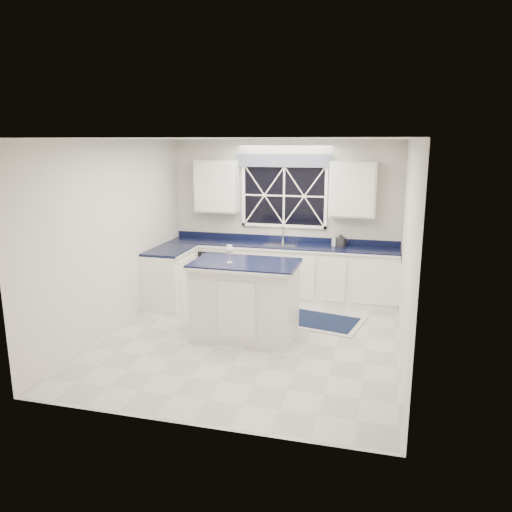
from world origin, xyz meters
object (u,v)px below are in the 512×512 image
(dishwasher, at_px, (220,270))
(kettle, at_px, (340,241))
(island, at_px, (245,299))
(faucet, at_px, (283,233))
(wine_glass, at_px, (230,251))
(soap_bottle, at_px, (335,240))

(dishwasher, height_order, kettle, kettle)
(dishwasher, bearing_deg, island, -61.99)
(faucet, height_order, wine_glass, wine_glass)
(wine_glass, distance_m, soap_bottle, 2.43)
(wine_glass, height_order, soap_bottle, wine_glass)
(dishwasher, bearing_deg, kettle, 2.58)
(kettle, height_order, wine_glass, wine_glass)
(dishwasher, relative_size, island, 0.57)
(wine_glass, bearing_deg, kettle, 58.11)
(island, relative_size, soap_bottle, 7.35)
(dishwasher, distance_m, island, 2.15)
(dishwasher, xyz_separation_m, island, (1.01, -1.89, 0.13))
(island, height_order, wine_glass, wine_glass)
(faucet, xyz_separation_m, island, (-0.09, -2.09, -0.56))
(faucet, height_order, island, faucet)
(dishwasher, distance_m, soap_bottle, 2.12)
(kettle, distance_m, wine_glass, 2.46)
(dishwasher, relative_size, faucet, 2.72)
(wine_glass, bearing_deg, soap_bottle, 60.21)
(dishwasher, bearing_deg, faucet, 10.02)
(kettle, bearing_deg, faucet, -172.76)
(soap_bottle, bearing_deg, wine_glass, -119.79)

